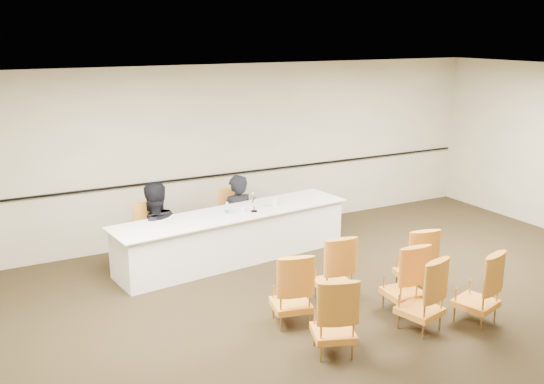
{
  "coord_description": "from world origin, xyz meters",
  "views": [
    {
      "loc": [
        -4.46,
        -5.57,
        3.56
      ],
      "look_at": [
        -0.11,
        2.6,
        1.07
      ],
      "focal_mm": 40.0,
      "sensor_mm": 36.0,
      "label": 1
    }
  ],
  "objects_px": {
    "aud_chair_back_left": "(334,314)",
    "drinking_glass": "(242,210)",
    "water_bottle": "(227,208)",
    "panel_table": "(234,236)",
    "aud_chair_front_left": "(291,288)",
    "panelist_second_chair": "(154,234)",
    "aud_chair_back_mid": "(421,293)",
    "aud_chair_front_mid": "(333,268)",
    "panelist_main_chair": "(237,218)",
    "panelist_main": "(237,224)",
    "panelist_second": "(154,239)",
    "aud_chair_front_right": "(416,259)",
    "microphone": "(254,203)",
    "aud_chair_extra": "(404,277)",
    "aud_chair_back_right": "(477,286)",
    "coffee_cup": "(275,202)"
  },
  "relations": [
    {
      "from": "aud_chair_back_left",
      "to": "aud_chair_back_mid",
      "type": "bearing_deg",
      "value": 19.12
    },
    {
      "from": "panelist_main_chair",
      "to": "coffee_cup",
      "type": "bearing_deg",
      "value": -64.38
    },
    {
      "from": "coffee_cup",
      "to": "water_bottle",
      "type": "bearing_deg",
      "value": -176.12
    },
    {
      "from": "panelist_main_chair",
      "to": "aud_chair_front_right",
      "type": "relative_size",
      "value": 1.0
    },
    {
      "from": "coffee_cup",
      "to": "panelist_main",
      "type": "bearing_deg",
      "value": 122.22
    },
    {
      "from": "aud_chair_front_right",
      "to": "coffee_cup",
      "type": "bearing_deg",
      "value": 124.2
    },
    {
      "from": "panel_table",
      "to": "aud_chair_extra",
      "type": "bearing_deg",
      "value": -73.0
    },
    {
      "from": "coffee_cup",
      "to": "drinking_glass",
      "type": "bearing_deg",
      "value": -172.91
    },
    {
      "from": "aud_chair_back_left",
      "to": "drinking_glass",
      "type": "bearing_deg",
      "value": 104.14
    },
    {
      "from": "panelist_main",
      "to": "water_bottle",
      "type": "height_order",
      "value": "panelist_main"
    },
    {
      "from": "water_bottle",
      "to": "coffee_cup",
      "type": "xyz_separation_m",
      "value": [
        0.87,
        0.06,
        -0.03
      ]
    },
    {
      "from": "coffee_cup",
      "to": "aud_chair_front_mid",
      "type": "bearing_deg",
      "value": -95.51
    },
    {
      "from": "panel_table",
      "to": "aud_chair_front_mid",
      "type": "height_order",
      "value": "aud_chair_front_mid"
    },
    {
      "from": "panel_table",
      "to": "panelist_second_chair",
      "type": "distance_m",
      "value": 1.25
    },
    {
      "from": "panelist_main",
      "to": "panel_table",
      "type": "bearing_deg",
      "value": 55.0
    },
    {
      "from": "panelist_main_chair",
      "to": "water_bottle",
      "type": "bearing_deg",
      "value": -131.72
    },
    {
      "from": "water_bottle",
      "to": "aud_chair_extra",
      "type": "xyz_separation_m",
      "value": [
        1.32,
        -2.64,
        -0.41
      ]
    },
    {
      "from": "panelist_main",
      "to": "aud_chair_front_left",
      "type": "height_order",
      "value": "panelist_main"
    },
    {
      "from": "panelist_main_chair",
      "to": "drinking_glass",
      "type": "xyz_separation_m",
      "value": [
        -0.22,
        -0.7,
        0.36
      ]
    },
    {
      "from": "aud_chair_front_left",
      "to": "aud_chair_extra",
      "type": "xyz_separation_m",
      "value": [
        1.46,
        -0.39,
        0.0
      ]
    },
    {
      "from": "panelist_main_chair",
      "to": "drinking_glass",
      "type": "distance_m",
      "value": 0.82
    },
    {
      "from": "aud_chair_front_left",
      "to": "aud_chair_back_left",
      "type": "height_order",
      "value": "same"
    },
    {
      "from": "panel_table",
      "to": "aud_chair_front_left",
      "type": "relative_size",
      "value": 4.12
    },
    {
      "from": "panelist_main_chair",
      "to": "water_bottle",
      "type": "xyz_separation_m",
      "value": [
        -0.48,
        -0.68,
        0.41
      ]
    },
    {
      "from": "aud_chair_back_right",
      "to": "microphone",
      "type": "bearing_deg",
      "value": 98.11
    },
    {
      "from": "aud_chair_front_left",
      "to": "aud_chair_front_right",
      "type": "relative_size",
      "value": 1.0
    },
    {
      "from": "panel_table",
      "to": "panelist_main_chair",
      "type": "xyz_separation_m",
      "value": [
        0.34,
        0.62,
        0.08
      ]
    },
    {
      "from": "aud_chair_front_right",
      "to": "panelist_second",
      "type": "bearing_deg",
      "value": 147.3
    },
    {
      "from": "panelist_main_chair",
      "to": "aud_chair_front_left",
      "type": "bearing_deg",
      "value": -108.61
    },
    {
      "from": "panel_table",
      "to": "aud_chair_front_mid",
      "type": "distance_m",
      "value": 2.09
    },
    {
      "from": "aud_chair_back_right",
      "to": "aud_chair_extra",
      "type": "bearing_deg",
      "value": 115.92
    },
    {
      "from": "panelist_second",
      "to": "aud_chair_front_mid",
      "type": "xyz_separation_m",
      "value": [
        1.7,
        -2.47,
        0.08
      ]
    },
    {
      "from": "aud_chair_back_left",
      "to": "panelist_main",
      "type": "bearing_deg",
      "value": 101.97
    },
    {
      "from": "panel_table",
      "to": "aud_chair_front_left",
      "type": "distance_m",
      "value": 2.34
    },
    {
      "from": "panelist_second_chair",
      "to": "aud_chair_front_mid",
      "type": "distance_m",
      "value": 3.0
    },
    {
      "from": "aud_chair_back_right",
      "to": "aud_chair_front_right",
      "type": "bearing_deg",
      "value": 76.4
    },
    {
      "from": "panelist_main",
      "to": "aud_chair_front_left",
      "type": "bearing_deg",
      "value": 72.12
    },
    {
      "from": "aud_chair_extra",
      "to": "water_bottle",
      "type": "bearing_deg",
      "value": 119.99
    },
    {
      "from": "panel_table",
      "to": "panelist_main",
      "type": "distance_m",
      "value": 0.71
    },
    {
      "from": "panelist_main",
      "to": "panelist_main_chair",
      "type": "height_order",
      "value": "panelist_main"
    },
    {
      "from": "microphone",
      "to": "aud_chair_extra",
      "type": "height_order",
      "value": "microphone"
    },
    {
      "from": "water_bottle",
      "to": "aud_chair_back_right",
      "type": "xyz_separation_m",
      "value": [
        1.92,
        -3.31,
        -0.41
      ]
    },
    {
      "from": "panelist_second",
      "to": "aud_chair_front_left",
      "type": "distance_m",
      "value": 2.9
    },
    {
      "from": "water_bottle",
      "to": "drinking_glass",
      "type": "height_order",
      "value": "water_bottle"
    },
    {
      "from": "aud_chair_front_right",
      "to": "aud_chair_back_right",
      "type": "relative_size",
      "value": 1.0
    },
    {
      "from": "aud_chair_front_left",
      "to": "panelist_second_chair",
      "type": "bearing_deg",
      "value": 121.19
    },
    {
      "from": "panelist_main_chair",
      "to": "water_bottle",
      "type": "height_order",
      "value": "water_bottle"
    },
    {
      "from": "aud_chair_extra",
      "to": "aud_chair_back_left",
      "type": "bearing_deg",
      "value": -158.11
    },
    {
      "from": "panelist_main",
      "to": "aud_chair_front_right",
      "type": "bearing_deg",
      "value": 109.62
    },
    {
      "from": "panelist_second_chair",
      "to": "panelist_second",
      "type": "bearing_deg",
      "value": 0.0
    }
  ]
}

